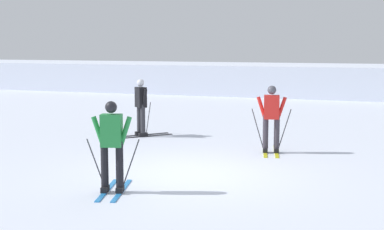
% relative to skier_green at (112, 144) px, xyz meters
% --- Properties ---
extents(ground_plane, '(120.00, 120.00, 0.00)m').
position_rel_skier_green_xyz_m(ground_plane, '(0.87, 1.92, -0.92)').
color(ground_plane, silver).
extents(far_snow_ridge, '(80.00, 6.14, 1.60)m').
position_rel_skier_green_xyz_m(far_snow_ridge, '(0.87, 21.79, -0.11)').
color(far_snow_ridge, silver).
rests_on(far_snow_ridge, ground).
extents(skier_green, '(0.97, 1.64, 1.71)m').
position_rel_skier_green_xyz_m(skier_green, '(0.00, 0.00, 0.00)').
color(skier_green, '#237AC6').
rests_on(skier_green, ground).
extents(skier_black, '(1.36, 1.43, 1.71)m').
position_rel_skier_green_xyz_m(skier_black, '(-2.16, 6.00, 0.00)').
color(skier_black, black).
rests_on(skier_black, ground).
extents(skier_red, '(0.98, 1.64, 1.71)m').
position_rel_skier_green_xyz_m(skier_red, '(2.01, 4.73, 0.00)').
color(skier_red, gold).
rests_on(skier_red, ground).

